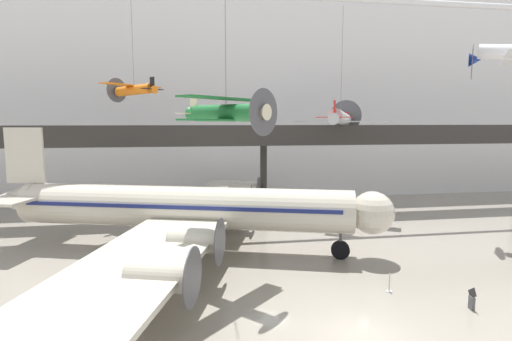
{
  "coord_description": "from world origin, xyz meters",
  "views": [
    {
      "loc": [
        -7.44,
        -16.01,
        9.65
      ],
      "look_at": [
        -3.02,
        10.95,
        6.28
      ],
      "focal_mm": 28.0,
      "sensor_mm": 36.0,
      "label": 1
    }
  ],
  "objects_px": {
    "suspended_plane_silver_racer": "(340,118)",
    "info_sign_pedestal": "(472,301)",
    "suspended_plane_green_biplane": "(227,112)",
    "stanchion_barrier": "(389,286)",
    "suspended_plane_orange_highwing": "(134,89)",
    "airliner_silver_main": "(182,208)"
  },
  "relations": [
    {
      "from": "info_sign_pedestal",
      "to": "stanchion_barrier",
      "type": "bearing_deg",
      "value": 148.39
    },
    {
      "from": "suspended_plane_silver_racer",
      "to": "info_sign_pedestal",
      "type": "relative_size",
      "value": 9.47
    },
    {
      "from": "suspended_plane_silver_racer",
      "to": "info_sign_pedestal",
      "type": "height_order",
      "value": "suspended_plane_silver_racer"
    },
    {
      "from": "suspended_plane_orange_highwing",
      "to": "suspended_plane_green_biplane",
      "type": "bearing_deg",
      "value": 156.36
    },
    {
      "from": "suspended_plane_silver_racer",
      "to": "info_sign_pedestal",
      "type": "bearing_deg",
      "value": -150.16
    },
    {
      "from": "suspended_plane_orange_highwing",
      "to": "stanchion_barrier",
      "type": "distance_m",
      "value": 26.35
    },
    {
      "from": "suspended_plane_green_biplane",
      "to": "suspended_plane_orange_highwing",
      "type": "bearing_deg",
      "value": 161.44
    },
    {
      "from": "suspended_plane_green_biplane",
      "to": "suspended_plane_silver_racer",
      "type": "relative_size",
      "value": 0.98
    },
    {
      "from": "suspended_plane_green_biplane",
      "to": "stanchion_barrier",
      "type": "distance_m",
      "value": 13.57
    },
    {
      "from": "suspended_plane_orange_highwing",
      "to": "stanchion_barrier",
      "type": "height_order",
      "value": "suspended_plane_orange_highwing"
    },
    {
      "from": "info_sign_pedestal",
      "to": "suspended_plane_silver_racer",
      "type": "bearing_deg",
      "value": 98.82
    },
    {
      "from": "airliner_silver_main",
      "to": "suspended_plane_green_biplane",
      "type": "bearing_deg",
      "value": -49.39
    },
    {
      "from": "suspended_plane_orange_highwing",
      "to": "stanchion_barrier",
      "type": "xyz_separation_m",
      "value": [
        15.89,
        -17.14,
        -12.15
      ]
    },
    {
      "from": "airliner_silver_main",
      "to": "info_sign_pedestal",
      "type": "xyz_separation_m",
      "value": [
        14.89,
        -11.78,
        -2.86
      ]
    },
    {
      "from": "stanchion_barrier",
      "to": "info_sign_pedestal",
      "type": "distance_m",
      "value": 4.15
    },
    {
      "from": "suspended_plane_silver_racer",
      "to": "airliner_silver_main",
      "type": "bearing_deg",
      "value": 147.58
    },
    {
      "from": "airliner_silver_main",
      "to": "info_sign_pedestal",
      "type": "relative_size",
      "value": 27.88
    },
    {
      "from": "suspended_plane_orange_highwing",
      "to": "suspended_plane_green_biplane",
      "type": "relative_size",
      "value": 0.79
    },
    {
      "from": "suspended_plane_silver_racer",
      "to": "stanchion_barrier",
      "type": "bearing_deg",
      "value": -160.77
    },
    {
      "from": "info_sign_pedestal",
      "to": "suspended_plane_green_biplane",
      "type": "bearing_deg",
      "value": 165.72
    },
    {
      "from": "airliner_silver_main",
      "to": "stanchion_barrier",
      "type": "bearing_deg",
      "value": -20.43
    },
    {
      "from": "airliner_silver_main",
      "to": "suspended_plane_green_biplane",
      "type": "distance_m",
      "value": 9.84
    }
  ]
}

